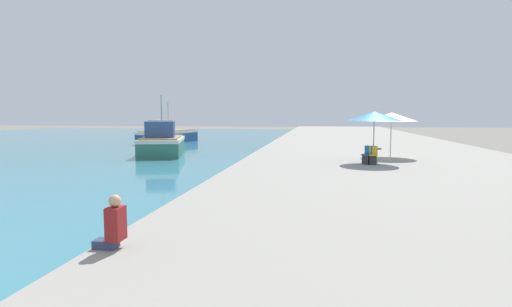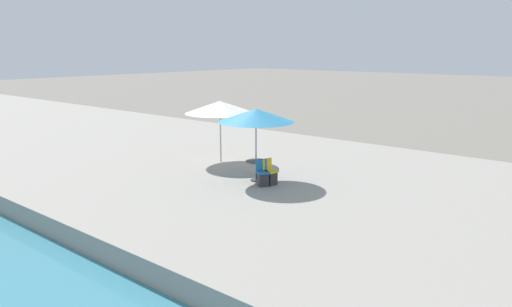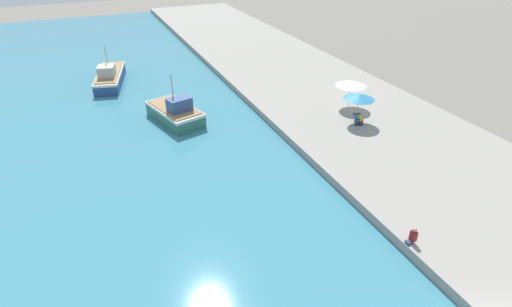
{
  "view_description": "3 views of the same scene",
  "coord_description": "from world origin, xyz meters",
  "px_view_note": "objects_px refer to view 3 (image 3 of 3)",
  "views": [
    {
      "loc": [
        4.12,
        -0.15,
        3.14
      ],
      "look_at": [
        1.5,
        16.49,
        1.47
      ],
      "focal_mm": 28.0,
      "sensor_mm": 36.0,
      "label": 1
    },
    {
      "loc": [
        -6.39,
        9.31,
        5.35
      ],
      "look_at": [
        6.87,
        20.66,
        1.67
      ],
      "focal_mm": 35.0,
      "sensor_mm": 36.0,
      "label": 2
    },
    {
      "loc": [
        -14.11,
        -5.37,
        16.1
      ],
      "look_at": [
        -4.0,
        18.0,
        1.27
      ],
      "focal_mm": 28.0,
      "sensor_mm": 36.0,
      "label": 3
    }
  ],
  "objects_px": {
    "cafe_umbrella_white": "(351,83)",
    "cafe_chair_left": "(360,121)",
    "person_at_quay": "(413,236)",
    "fishing_boat_mid": "(110,76)",
    "cafe_chair_right": "(357,122)",
    "fishing_boat_near": "(175,112)",
    "cafe_umbrella_pink": "(359,96)",
    "cafe_table": "(357,116)"
  },
  "relations": [
    {
      "from": "cafe_umbrella_pink",
      "to": "cafe_chair_right",
      "type": "relative_size",
      "value": 2.98
    },
    {
      "from": "cafe_umbrella_white",
      "to": "cafe_chair_left",
      "type": "height_order",
      "value": "cafe_umbrella_white"
    },
    {
      "from": "fishing_boat_near",
      "to": "cafe_chair_right",
      "type": "height_order",
      "value": "fishing_boat_near"
    },
    {
      "from": "fishing_boat_mid",
      "to": "cafe_table",
      "type": "height_order",
      "value": "fishing_boat_mid"
    },
    {
      "from": "person_at_quay",
      "to": "cafe_table",
      "type": "bearing_deg",
      "value": 65.51
    },
    {
      "from": "cafe_chair_left",
      "to": "person_at_quay",
      "type": "distance_m",
      "value": 14.85
    },
    {
      "from": "fishing_boat_near",
      "to": "person_at_quay",
      "type": "height_order",
      "value": "fishing_boat_near"
    },
    {
      "from": "fishing_boat_near",
      "to": "cafe_umbrella_pink",
      "type": "bearing_deg",
      "value": -43.69
    },
    {
      "from": "cafe_table",
      "to": "cafe_chair_left",
      "type": "relative_size",
      "value": 0.88
    },
    {
      "from": "person_at_quay",
      "to": "cafe_umbrella_pink",
      "type": "bearing_deg",
      "value": 65.56
    },
    {
      "from": "cafe_table",
      "to": "cafe_chair_left",
      "type": "height_order",
      "value": "cafe_chair_left"
    },
    {
      "from": "cafe_umbrella_pink",
      "to": "cafe_umbrella_white",
      "type": "xyz_separation_m",
      "value": [
        1.37,
        3.13,
        -0.06
      ]
    },
    {
      "from": "cafe_umbrella_pink",
      "to": "person_at_quay",
      "type": "relative_size",
      "value": 2.7
    },
    {
      "from": "cafe_umbrella_pink",
      "to": "cafe_chair_right",
      "type": "distance_m",
      "value": 2.17
    },
    {
      "from": "fishing_boat_mid",
      "to": "cafe_umbrella_pink",
      "type": "distance_m",
      "value": 27.97
    },
    {
      "from": "cafe_chair_left",
      "to": "person_at_quay",
      "type": "height_order",
      "value": "person_at_quay"
    },
    {
      "from": "cafe_table",
      "to": "person_at_quay",
      "type": "relative_size",
      "value": 0.79
    },
    {
      "from": "cafe_umbrella_white",
      "to": "cafe_chair_right",
      "type": "distance_m",
      "value": 4.6
    },
    {
      "from": "cafe_table",
      "to": "cafe_umbrella_pink",
      "type": "bearing_deg",
      "value": 102.63
    },
    {
      "from": "cafe_table",
      "to": "fishing_boat_near",
      "type": "bearing_deg",
      "value": 151.63
    },
    {
      "from": "cafe_umbrella_pink",
      "to": "cafe_umbrella_white",
      "type": "relative_size",
      "value": 0.93
    },
    {
      "from": "fishing_boat_near",
      "to": "cafe_chair_left",
      "type": "relative_size",
      "value": 7.38
    },
    {
      "from": "cafe_umbrella_pink",
      "to": "cafe_chair_left",
      "type": "distance_m",
      "value": 2.18
    },
    {
      "from": "fishing_boat_near",
      "to": "cafe_chair_left",
      "type": "bearing_deg",
      "value": -46.07
    },
    {
      "from": "fishing_boat_mid",
      "to": "person_at_quay",
      "type": "distance_m",
      "value": 36.82
    },
    {
      "from": "fishing_boat_near",
      "to": "person_at_quay",
      "type": "distance_m",
      "value": 23.36
    },
    {
      "from": "fishing_boat_mid",
      "to": "cafe_umbrella_white",
      "type": "bearing_deg",
      "value": -27.49
    },
    {
      "from": "person_at_quay",
      "to": "fishing_boat_near",
      "type": "bearing_deg",
      "value": 110.04
    },
    {
      "from": "fishing_boat_near",
      "to": "cafe_chair_left",
      "type": "height_order",
      "value": "fishing_boat_near"
    },
    {
      "from": "cafe_umbrella_white",
      "to": "cafe_chair_right",
      "type": "height_order",
      "value": "cafe_umbrella_white"
    },
    {
      "from": "cafe_chair_left",
      "to": "person_at_quay",
      "type": "bearing_deg",
      "value": 72.45
    },
    {
      "from": "cafe_chair_right",
      "to": "person_at_quay",
      "type": "relative_size",
      "value": 0.9
    },
    {
      "from": "fishing_boat_mid",
      "to": "cafe_chair_left",
      "type": "relative_size",
      "value": 9.49
    },
    {
      "from": "cafe_umbrella_pink",
      "to": "cafe_chair_right",
      "type": "xyz_separation_m",
      "value": [
        -0.38,
        -0.63,
        -2.05
      ]
    },
    {
      "from": "fishing_boat_near",
      "to": "fishing_boat_mid",
      "type": "xyz_separation_m",
      "value": [
        -4.51,
        12.67,
        -0.03
      ]
    },
    {
      "from": "cafe_umbrella_white",
      "to": "cafe_table",
      "type": "relative_size",
      "value": 3.64
    },
    {
      "from": "fishing_boat_near",
      "to": "cafe_umbrella_white",
      "type": "relative_size",
      "value": 2.31
    },
    {
      "from": "fishing_boat_mid",
      "to": "cafe_table",
      "type": "distance_m",
      "value": 27.91
    },
    {
      "from": "fishing_boat_near",
      "to": "person_at_quay",
      "type": "xyz_separation_m",
      "value": [
        8.01,
        -21.95,
        0.18
      ]
    },
    {
      "from": "cafe_umbrella_pink",
      "to": "cafe_table",
      "type": "relative_size",
      "value": 3.39
    },
    {
      "from": "fishing_boat_near",
      "to": "cafe_umbrella_pink",
      "type": "relative_size",
      "value": 2.47
    },
    {
      "from": "cafe_umbrella_pink",
      "to": "cafe_umbrella_white",
      "type": "bearing_deg",
      "value": 66.32
    }
  ]
}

